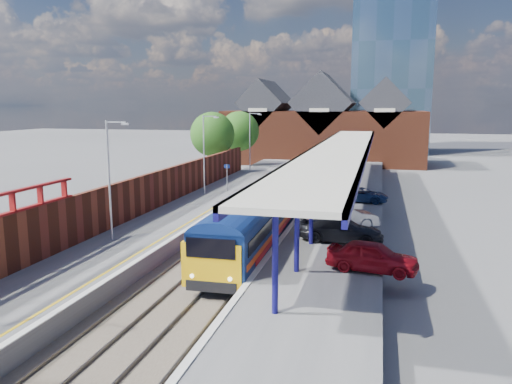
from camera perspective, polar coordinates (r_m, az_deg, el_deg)
ground at (r=51.12m, az=4.07°, el=-0.11°), size 240.00×240.00×0.00m
ballast_bed at (r=41.48m, az=1.66°, el=-2.38°), size 6.00×76.00×0.06m
rails at (r=41.46m, az=1.66°, el=-2.26°), size 4.51×76.00×0.14m
left_platform at (r=42.87m, az=-5.53°, el=-1.38°), size 5.00×76.00×1.00m
right_platform at (r=40.56m, az=9.98°, el=-2.13°), size 6.00×76.00×1.00m
coping_left at (r=42.06m, az=-2.52°, el=-0.84°), size 0.30×76.00×0.05m
coping_right at (r=40.74m, az=6.00°, el=-1.23°), size 0.30×76.00×0.05m
yellow_line at (r=42.23m, az=-3.31°, el=-0.82°), size 0.14×76.00×0.01m
train at (r=54.01m, az=6.31°, el=2.67°), size 3.09×65.94×3.45m
canopy at (r=41.83m, az=9.66°, el=4.82°), size 4.50×52.00×4.48m
lamp_post_b at (r=29.93m, az=-16.24°, el=2.12°), size 1.48×0.18×7.00m
lamp_post_c at (r=44.40m, az=-5.82°, el=4.86°), size 1.48×0.18×7.00m
lamp_post_d at (r=59.65m, az=-0.58°, el=6.17°), size 1.48×0.18×7.00m
platform_sign at (r=46.10m, az=-3.33°, el=2.20°), size 0.55×0.08×2.50m
brick_wall at (r=37.68m, az=-12.60°, el=-0.11°), size 0.35×50.00×3.86m
station_building at (r=78.16m, az=7.72°, el=7.29°), size 30.00×12.12×13.78m
glass_tower at (r=100.26m, az=15.32°, el=16.03°), size 14.20×14.20×40.30m
tree_near at (r=58.78m, az=-4.89°, el=6.43°), size 5.20×5.20×8.10m
tree_far at (r=66.11m, az=-1.81°, el=6.84°), size 5.20×5.20×8.10m
parked_car_red at (r=24.58m, az=13.16°, el=-7.16°), size 4.56×2.49×1.47m
parked_car_silver at (r=32.72m, az=9.96°, el=-2.80°), size 4.68×3.36×1.47m
parked_car_dark at (r=29.48m, az=9.71°, el=-4.26°), size 4.93×2.20×1.40m
parked_car_blue at (r=41.84m, az=12.03°, el=-0.32°), size 4.39×2.39×1.17m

